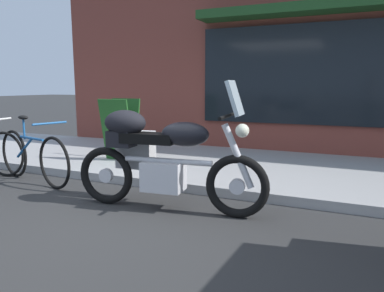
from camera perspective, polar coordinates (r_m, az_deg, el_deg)
name	(u,v)px	position (r m, az deg, el deg)	size (l,w,h in m)	color
ground_plane	(100,227)	(3.79, -14.05, -11.97)	(80.00, 80.00, 0.00)	#2C2C2C
touring_motorcycle	(158,154)	(4.06, -5.29, -1.31)	(2.19, 0.62, 1.41)	black
parked_bicycle	(33,156)	(5.64, -23.40, -1.39)	(1.74, 0.60, 0.94)	black
sandwich_board_sign	(120,129)	(6.29, -11.05, 2.54)	(0.55, 0.43, 1.02)	#1E511E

